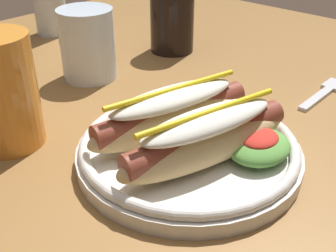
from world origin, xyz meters
name	(u,v)px	position (x,y,z in m)	size (l,w,h in m)	color
dining_table	(98,184)	(0.00, 0.00, 0.65)	(1.30, 1.00, 0.74)	olive
hot_dog_plate	(192,139)	(0.03, -0.14, 0.77)	(0.24, 0.24, 0.08)	silver
fork	(325,92)	(0.28, -0.17, 0.74)	(0.12, 0.03, 0.00)	silver
soda_cup	(172,15)	(0.26, 0.10, 0.80)	(0.08, 0.08, 0.13)	black
water_cup	(88,44)	(0.09, 0.12, 0.79)	(0.08, 0.08, 0.10)	silver
extra_cup	(1,92)	(-0.09, 0.04, 0.80)	(0.08, 0.08, 0.13)	orange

